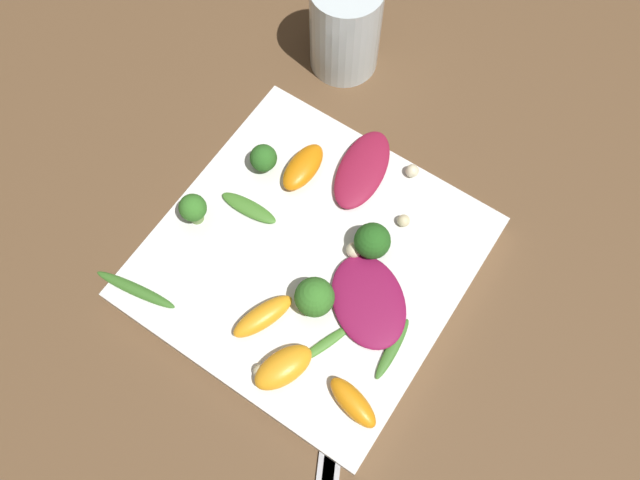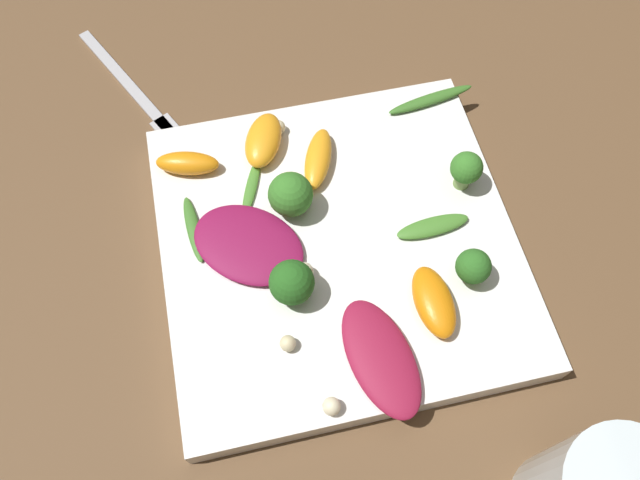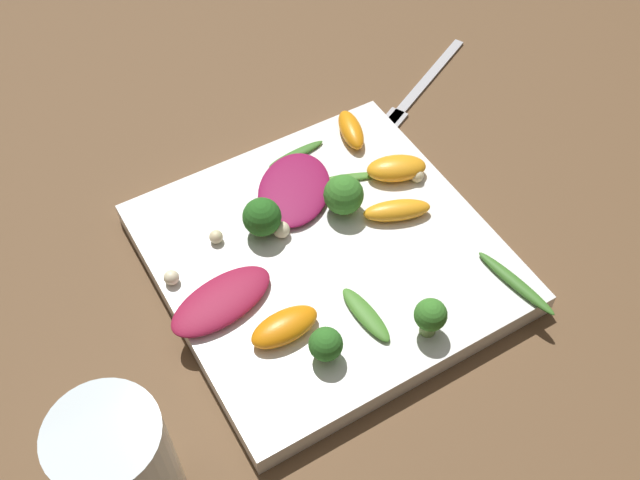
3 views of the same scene
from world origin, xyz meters
TOP-DOWN VIEW (x-y plane):
  - ground_plane at (0.00, 0.00)m, footprint 2.40×2.40m
  - plate at (0.00, 0.00)m, footprint 0.30×0.30m
  - fork at (-0.21, -0.15)m, footprint 0.18×0.10m
  - radicchio_leaf_0 at (0.11, 0.01)m, footprint 0.11×0.07m
  - radicchio_leaf_1 at (-0.01, -0.08)m, footprint 0.12×0.12m
  - orange_segment_0 at (-0.10, -0.12)m, footprint 0.04×0.06m
  - orange_segment_1 at (0.08, 0.06)m, footprint 0.06×0.03m
  - orange_segment_2 at (-0.08, -0.00)m, footprint 0.07×0.04m
  - orange_segment_3 at (-0.11, -0.04)m, footprint 0.07×0.05m
  - broccoli_floret_0 at (-0.04, -0.03)m, footprint 0.04×0.04m
  - broccoli_floret_1 at (-0.03, 0.12)m, footprint 0.03×0.03m
  - broccoli_floret_2 at (0.04, -0.05)m, footprint 0.04×0.04m
  - broccoli_floret_3 at (0.06, 0.10)m, footprint 0.03×0.03m
  - arugula_sprig_0 at (0.01, 0.08)m, footprint 0.02×0.07m
  - arugula_sprig_1 at (-0.04, -0.12)m, footprint 0.07×0.02m
  - arugula_sprig_2 at (-0.07, -0.06)m, footprint 0.06×0.03m
  - arugula_sprig_3 at (-0.13, 0.12)m, footprint 0.03×0.09m
  - macadamia_nut_0 at (0.03, -0.04)m, footprint 0.02×0.02m
  - macadamia_nut_1 at (-0.12, -0.03)m, footprint 0.01×0.01m
  - macadamia_nut_2 at (0.08, -0.06)m, footprint 0.01×0.01m
  - macadamia_nut_3 at (0.14, -0.04)m, footprint 0.01×0.01m

SIDE VIEW (x-z plane):
  - ground_plane at x=0.00m, z-range 0.00..0.00m
  - fork at x=-0.21m, z-range 0.00..0.01m
  - plate at x=0.00m, z-range 0.00..0.02m
  - arugula_sprig_2 at x=-0.07m, z-range 0.02..0.03m
  - arugula_sprig_1 at x=-0.04m, z-range 0.02..0.03m
  - arugula_sprig_3 at x=-0.13m, z-range 0.02..0.03m
  - arugula_sprig_0 at x=0.01m, z-range 0.02..0.03m
  - radicchio_leaf_1 at x=-0.01m, z-range 0.02..0.04m
  - macadamia_nut_2 at x=0.08m, z-range 0.02..0.04m
  - macadamia_nut_1 at x=-0.12m, z-range 0.02..0.04m
  - radicchio_leaf_0 at x=0.11m, z-range 0.02..0.04m
  - macadamia_nut_3 at x=0.14m, z-range 0.02..0.04m
  - macadamia_nut_0 at x=0.03m, z-range 0.02..0.04m
  - orange_segment_2 at x=-0.08m, z-range 0.02..0.04m
  - orange_segment_0 at x=-0.10m, z-range 0.02..0.04m
  - orange_segment_1 at x=0.08m, z-range 0.02..0.04m
  - orange_segment_3 at x=-0.11m, z-range 0.02..0.05m
  - broccoli_floret_3 at x=0.06m, z-range 0.03..0.06m
  - broccoli_floret_0 at x=-0.04m, z-range 0.03..0.07m
  - broccoli_floret_2 at x=0.04m, z-range 0.03..0.07m
  - broccoli_floret_1 at x=-0.03m, z-range 0.03..0.07m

